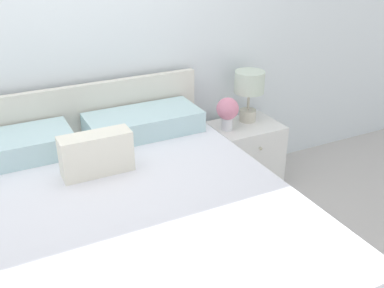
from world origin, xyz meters
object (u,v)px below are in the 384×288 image
(table_lamp, at_px, (249,87))
(flower_vase, at_px, (228,111))
(nightstand, at_px, (245,155))
(bed, at_px, (119,246))

(table_lamp, xyz_separation_m, flower_vase, (-0.23, -0.08, -0.12))
(nightstand, distance_m, flower_vase, 0.44)
(bed, relative_size, flower_vase, 8.10)
(flower_vase, bearing_deg, nightstand, 3.11)
(bed, distance_m, flower_vase, 1.35)
(bed, xyz_separation_m, flower_vase, (1.09, 0.72, 0.33))
(bed, bearing_deg, nightstand, 29.84)
(flower_vase, bearing_deg, table_lamp, 18.33)
(bed, relative_size, table_lamp, 5.08)
(bed, distance_m, nightstand, 1.47)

